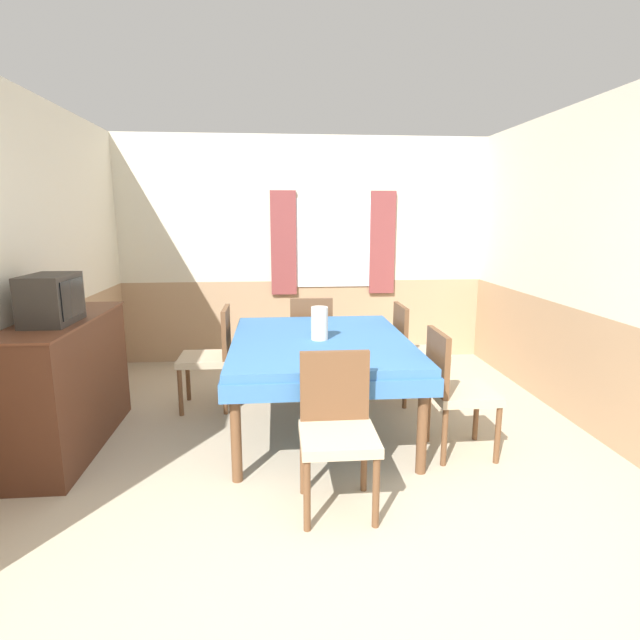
# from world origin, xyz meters

# --- Properties ---
(ground_plane) EXTENTS (16.00, 16.00, 0.00)m
(ground_plane) POSITION_xyz_m (0.00, 0.00, 0.00)
(ground_plane) COLOR tan
(wall_back) EXTENTS (4.64, 0.10, 2.60)m
(wall_back) POSITION_xyz_m (0.02, 4.14, 1.30)
(wall_back) COLOR silver
(wall_back) RESTS_ON ground_plane
(wall_left) EXTENTS (0.05, 4.52, 2.60)m
(wall_left) POSITION_xyz_m (-2.14, 2.06, 1.30)
(wall_left) COLOR silver
(wall_left) RESTS_ON ground_plane
(wall_right) EXTENTS (0.05, 4.52, 2.60)m
(wall_right) POSITION_xyz_m (2.14, 2.06, 1.30)
(wall_right) COLOR silver
(wall_right) RESTS_ON ground_plane
(dining_table) EXTENTS (1.41, 1.81, 0.75)m
(dining_table) POSITION_xyz_m (-0.00, 2.09, 0.65)
(dining_table) COLOR #386BA8
(dining_table) RESTS_ON ground_plane
(chair_left_far) EXTENTS (0.44, 0.44, 0.91)m
(chair_left_far) POSITION_xyz_m (-0.92, 2.62, 0.50)
(chair_left_far) COLOR brown
(chair_left_far) RESTS_ON ground_plane
(chair_right_far) EXTENTS (0.44, 0.44, 0.91)m
(chair_right_far) POSITION_xyz_m (0.92, 2.62, 0.50)
(chair_right_far) COLOR brown
(chair_right_far) RESTS_ON ground_plane
(chair_right_near) EXTENTS (0.44, 0.44, 0.91)m
(chair_right_near) POSITION_xyz_m (0.92, 1.55, 0.50)
(chair_right_near) COLOR brown
(chair_right_near) RESTS_ON ground_plane
(chair_head_near) EXTENTS (0.44, 0.44, 0.91)m
(chair_head_near) POSITION_xyz_m (-0.00, 0.97, 0.50)
(chair_head_near) COLOR brown
(chair_head_near) RESTS_ON ground_plane
(chair_head_window) EXTENTS (0.44, 0.44, 0.91)m
(chair_head_window) POSITION_xyz_m (-0.00, 3.20, 0.50)
(chair_head_window) COLOR brown
(chair_head_window) RESTS_ON ground_plane
(sideboard) EXTENTS (0.46, 1.45, 0.98)m
(sideboard) POSITION_xyz_m (-1.88, 1.90, 0.50)
(sideboard) COLOR #4C2819
(sideboard) RESTS_ON ground_plane
(tv) EXTENTS (0.29, 0.45, 0.34)m
(tv) POSITION_xyz_m (-1.86, 1.73, 1.15)
(tv) COLOR #2D2823
(tv) RESTS_ON sideboard
(vase) EXTENTS (0.13, 0.13, 0.26)m
(vase) POSITION_xyz_m (-0.01, 2.06, 0.88)
(vase) COLOR silver
(vase) RESTS_ON dining_table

